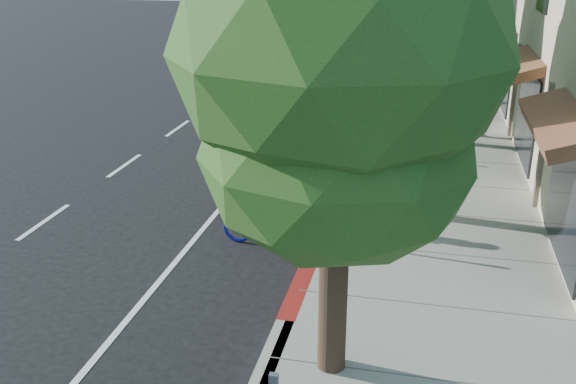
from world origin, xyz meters
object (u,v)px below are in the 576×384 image
(street_tree_1, at_px, (382,15))
(dark_sedan, at_px, (336,95))
(cyclist, at_px, (294,188))
(dark_suv_far, at_px, (343,56))
(bicycle, at_px, (266,223))
(white_pickup, at_px, (377,60))
(pedestrian, at_px, (469,105))
(silver_suv, at_px, (282,158))
(street_tree_0, at_px, (340,62))

(street_tree_1, distance_m, dark_sedan, 9.50)
(cyclist, bearing_deg, street_tree_1, -72.24)
(street_tree_1, distance_m, dark_suv_far, 18.15)
(bicycle, xyz_separation_m, dark_sedan, (-0.14, 10.61, 0.33))
(cyclist, distance_m, white_pickup, 17.75)
(white_pickup, distance_m, pedestrian, 10.58)
(silver_suv, xyz_separation_m, pedestrian, (4.77, 5.36, 0.37))
(pedestrian, bearing_deg, white_pickup, -76.54)
(silver_suv, relative_size, white_pickup, 1.00)
(cyclist, bearing_deg, street_tree_0, -176.50)
(street_tree_0, xyz_separation_m, cyclist, (-1.60, 5.00, -3.59))
(street_tree_1, xyz_separation_m, pedestrian, (2.33, 6.86, -3.35))
(street_tree_0, bearing_deg, pedestrian, 79.72)
(street_tree_0, relative_size, bicycle, 3.84)
(silver_suv, bearing_deg, street_tree_1, -36.55)
(cyclist, bearing_deg, bicycle, 147.50)
(street_tree_1, relative_size, pedestrian, 3.82)
(bicycle, relative_size, white_pickup, 0.36)
(white_pickup, bearing_deg, bicycle, -83.70)
(street_tree_0, bearing_deg, cyclist, 107.74)
(silver_suv, xyz_separation_m, white_pickup, (1.04, 15.25, 0.03))
(bicycle, bearing_deg, dark_suv_far, 7.38)
(white_pickup, height_order, pedestrian, pedestrian)
(street_tree_0, xyz_separation_m, street_tree_1, (0.00, 6.00, -0.03))
(bicycle, distance_m, dark_sedan, 10.62)
(cyclist, xyz_separation_m, white_pickup, (0.20, 17.75, -0.12))
(cyclist, relative_size, white_pickup, 0.34)
(cyclist, relative_size, bicycle, 0.95)
(bicycle, xyz_separation_m, dark_suv_far, (-1.14, 19.59, 0.26))
(street_tree_0, relative_size, cyclist, 4.06)
(dark_suv_far, bearing_deg, white_pickup, -27.96)
(street_tree_0, bearing_deg, dark_suv_far, 97.51)
(dark_sedan, height_order, pedestrian, pedestrian)
(street_tree_1, bearing_deg, cyclist, -147.99)
(pedestrian, bearing_deg, street_tree_0, 72.50)
(cyclist, distance_m, silver_suv, 2.64)
(white_pickup, height_order, dark_suv_far, white_pickup)
(bicycle, bearing_deg, street_tree_0, -149.38)
(street_tree_0, xyz_separation_m, silver_suv, (-2.44, 7.50, -3.75))
(white_pickup, relative_size, pedestrian, 2.75)
(pedestrian, bearing_deg, cyclist, 56.20)
(street_tree_1, xyz_separation_m, silver_suv, (-2.44, 1.50, -3.72))
(cyclist, distance_m, dark_suv_far, 18.56)
(street_tree_1, bearing_deg, pedestrian, 71.22)
(dark_sedan, relative_size, white_pickup, 0.95)
(silver_suv, height_order, dark_suv_far, dark_suv_far)
(pedestrian, bearing_deg, dark_suv_far, -70.18)
(street_tree_1, relative_size, silver_suv, 1.39)
(white_pickup, bearing_deg, street_tree_1, -77.23)
(cyclist, bearing_deg, silver_suv, 4.34)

